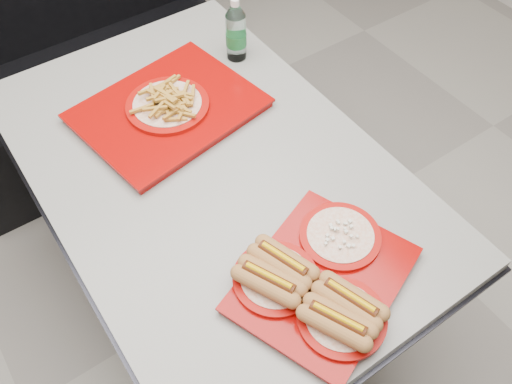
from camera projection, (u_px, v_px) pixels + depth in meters
ground at (222, 289)px, 2.13m from camera, size 6.00×6.00×0.00m
diner_table at (213, 199)px, 1.67m from camera, size 0.92×1.42×0.75m
booth_bench at (84, 62)px, 2.37m from camera, size 1.30×0.57×1.35m
tray_near at (319, 280)px, 1.27m from camera, size 0.51×0.46×0.09m
tray_far at (168, 107)px, 1.64m from camera, size 0.58×0.49×0.10m
water_bottle at (236, 33)px, 1.77m from camera, size 0.07×0.07×0.22m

